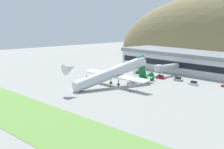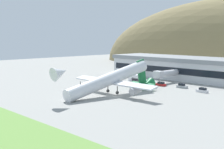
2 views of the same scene
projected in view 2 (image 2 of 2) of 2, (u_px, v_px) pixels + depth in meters
name	position (u px, v px, depth m)	size (l,w,h in m)	color
ground_plane	(115.00, 96.00, 102.35)	(344.72, 344.72, 0.00)	gray
terminal_building	(191.00, 67.00, 141.93)	(81.40, 21.53, 9.97)	silver
jetway_0	(165.00, 74.00, 130.46)	(3.38, 14.21, 5.43)	silver
cargo_airplane	(111.00, 80.00, 104.59)	(35.93, 45.01, 12.84)	silver
service_car_0	(182.00, 86.00, 118.56)	(4.22, 1.87, 1.63)	#999EA3
service_car_1	(202.00, 90.00, 109.22)	(4.43, 2.08, 1.67)	silver
service_car_3	(161.00, 84.00, 123.26)	(4.24, 1.88, 1.62)	#B21E1E
box_truck	(136.00, 78.00, 136.25)	(6.92, 2.78, 3.26)	silver
traffic_cone_0	(105.00, 82.00, 133.06)	(0.52, 0.52, 0.58)	orange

